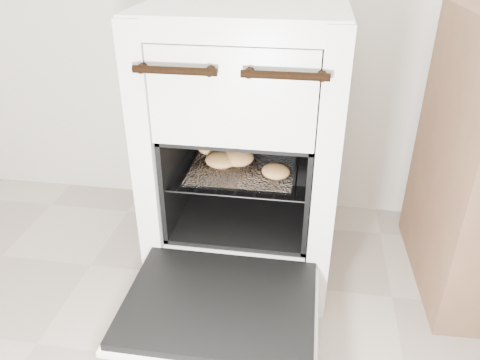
{
  "coord_description": "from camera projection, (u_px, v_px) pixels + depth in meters",
  "views": [
    {
      "loc": [
        0.04,
        -0.13,
        1.02
      ],
      "look_at": [
        -0.15,
        1.06,
        0.36
      ],
      "focal_mm": 35.0,
      "sensor_mm": 36.0,
      "label": 1
    }
  ],
  "objects": [
    {
      "name": "oven_door",
      "position": [
        220.0,
        305.0,
        1.18
      ],
      "size": [
        0.49,
        0.38,
        0.03
      ],
      "color": "black",
      "rests_on": "stove"
    },
    {
      "name": "oven_rack",
      "position": [
        244.0,
        167.0,
        1.43
      ],
      "size": [
        0.4,
        0.38,
        0.01
      ],
      "color": "black",
      "rests_on": "stove"
    },
    {
      "name": "stove",
      "position": [
        247.0,
        147.0,
        1.47
      ],
      "size": [
        0.55,
        0.61,
        0.84
      ],
      "color": "silver",
      "rests_on": "ground"
    },
    {
      "name": "baked_rolls",
      "position": [
        235.0,
        155.0,
        1.44
      ],
      "size": [
        0.32,
        0.24,
        0.05
      ],
      "color": "#B88649",
      "rests_on": "foil_sheet"
    },
    {
      "name": "foil_sheet",
      "position": [
        243.0,
        168.0,
        1.42
      ],
      "size": [
        0.31,
        0.27,
        0.01
      ],
      "primitive_type": "cube",
      "color": "white",
      "rests_on": "oven_rack"
    }
  ]
}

